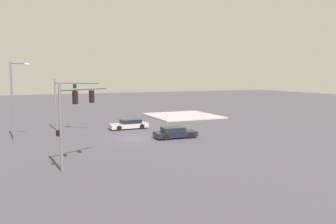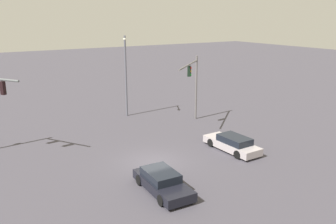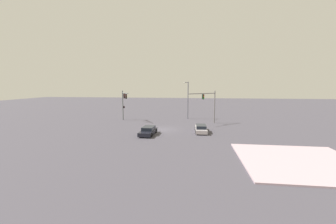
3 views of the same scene
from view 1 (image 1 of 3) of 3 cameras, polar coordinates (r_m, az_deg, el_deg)
name	(u,v)px [view 1 (image 1 of 3)]	position (r m, az deg, el deg)	size (l,w,h in m)	color
ground_plane	(135,138)	(36.72, -5.60, -4.46)	(179.85, 179.85, 0.00)	#46424C
sidewalk_corner	(183,116)	(55.91, 2.54, -0.62)	(11.17, 10.62, 0.15)	#B69DA8
traffic_signal_near_corner	(72,111)	(25.21, -16.03, 0.10)	(2.64, 4.23, 6.30)	slate
traffic_signal_opposite_side	(65,95)	(42.62, -17.16, 2.73)	(5.15, 4.57, 6.36)	slate
streetlamp_curved_arm	(14,96)	(38.05, -24.79, 2.51)	(1.11, 1.98, 8.20)	slate
sedan_car_approaching	(129,124)	(42.96, -6.64, -2.11)	(1.93, 4.90, 1.21)	#B7ACB0
sedan_car_waiting_far	(175,133)	(36.56, 1.17, -3.57)	(2.12, 4.70, 1.21)	black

